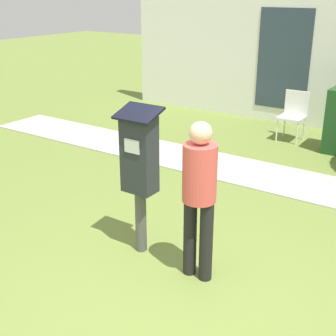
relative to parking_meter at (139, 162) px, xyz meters
The scene contains 5 objects.
ground_plane 1.29m from the parking_meter, 31.41° to the right, with size 40.00×40.00×0.00m, color olive.
sidewalk 2.98m from the parking_meter, 75.93° to the left, with size 12.00×1.10×0.02m.
parking_meter is the anchor object (origin of this frame).
person_standing 0.76m from the parking_meter, ahead, with size 0.32×0.32×1.58m.
outdoor_chair_left 4.78m from the parking_meter, 90.73° to the left, with size 0.44×0.44×0.90m.
Camera 1 is at (2.04, -3.10, 2.68)m, focal length 50.00 mm.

